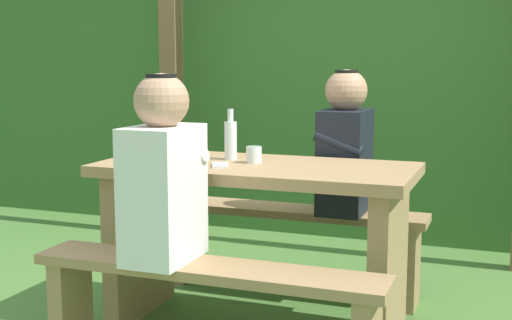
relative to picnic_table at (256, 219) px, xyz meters
The scene contains 10 objects.
hedge_backdrop 2.19m from the picnic_table, 90.00° to the left, with size 6.40×0.78×2.00m, color #356428.
pergola_post_left 1.89m from the picnic_table, 129.11° to the left, with size 0.12×0.12×2.10m, color brown.
picnic_table is the anchor object (origin of this frame).
bench_near 0.57m from the picnic_table, 90.00° to the right, with size 1.40×0.24×0.46m.
bench_far 0.57m from the picnic_table, 90.00° to the left, with size 1.40×0.24×0.46m.
person_white_shirt 0.63m from the picnic_table, 108.36° to the right, with size 0.25×0.35×0.72m.
person_black_coat 0.66m from the picnic_table, 62.66° to the left, with size 0.25×0.35×0.72m.
drinking_glass 0.29m from the picnic_table, 128.83° to the left, with size 0.07×0.07×0.08m, color silver.
bottle_left 0.39m from the picnic_table, 151.03° to the left, with size 0.06×0.06×0.24m.
cell_phone 0.31m from the picnic_table, 137.71° to the right, with size 0.07×0.14×0.01m, color silver.
Camera 1 is at (1.07, -2.87, 1.24)m, focal length 48.91 mm.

